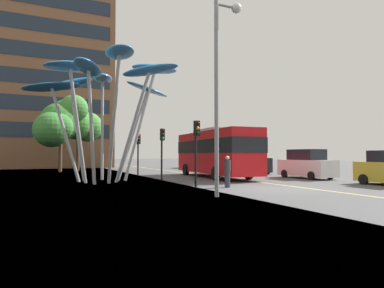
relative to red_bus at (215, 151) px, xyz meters
The scene contains 15 objects.
ground 9.44m from the red_bus, 102.77° to the right, with size 120.00×240.00×0.10m.
red_bus is the anchor object (origin of this frame).
leaf_sculpture 9.50m from the red_bus, behind, with size 10.75×9.20×8.35m.
traffic_light_kerb_near 8.59m from the red_bus, 125.15° to the right, with size 0.28×0.42×3.54m.
traffic_light_kerb_far 5.03m from the red_bus, 164.67° to the right, with size 0.28×0.42×3.53m.
traffic_light_island_mid 6.45m from the red_bus, 140.93° to the left, with size 0.28×0.42×3.42m.
car_parked_mid 6.85m from the red_bus, 35.05° to the right, with size 1.94×4.50×2.14m.
car_parked_far 6.01m from the red_bus, 28.09° to the left, with size 2.08×3.94×2.14m.
car_side_street 11.58m from the red_bus, 62.85° to the left, with size 2.07×4.56×2.26m.
car_far_side 17.85m from the red_bus, 70.65° to the left, with size 2.09×4.27×2.08m.
street_lamp 12.35m from the red_bus, 117.21° to the right, with size 1.31×0.44×8.38m.
tree_pavement_near 18.32m from the red_bus, 119.82° to the left, with size 5.65×5.17×8.06m.
tree_pavement_far 17.43m from the red_bus, 129.00° to the left, with size 4.54×5.50×7.12m.
pedestrian 8.14m from the red_bus, 113.90° to the right, with size 0.34×0.34×1.69m.
backdrop_building 35.03m from the red_bus, 117.38° to the left, with size 24.24×14.03×26.44m.
Camera 1 is at (-11.18, -13.99, 1.77)m, focal length 31.45 mm.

